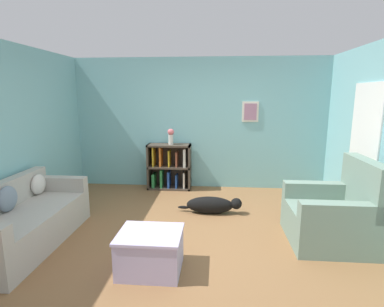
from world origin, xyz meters
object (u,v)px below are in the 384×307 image
object	(u,v)px
couch	(22,222)
coffee_table	(150,250)
bookshelf	(169,167)
dog	(212,205)
recliner_chair	(335,215)
vase	(171,136)

from	to	relation	value
couch	coffee_table	world-z (taller)	couch
bookshelf	coffee_table	world-z (taller)	bookshelf
couch	bookshelf	distance (m)	2.90
couch	dog	size ratio (longest dim) A/B	1.81
bookshelf	dog	size ratio (longest dim) A/B	0.88
couch	dog	xyz separation A→B (m)	(2.37, 1.23, -0.17)
bookshelf	recliner_chair	xyz separation A→B (m)	(2.46, -2.08, -0.07)
bookshelf	dog	distance (m)	1.57
dog	vase	world-z (taller)	vase
bookshelf	coffee_table	size ratio (longest dim) A/B	1.34
bookshelf	vase	world-z (taller)	vase
dog	couch	bearing A→B (deg)	-152.60
dog	bookshelf	bearing A→B (deg)	125.31
couch	recliner_chair	distance (m)	3.97
dog	coffee_table	bearing A→B (deg)	-111.17
couch	vase	distance (m)	3.00
couch	vase	size ratio (longest dim) A/B	5.99
recliner_chair	vase	distance (m)	3.26
vase	couch	bearing A→B (deg)	-121.71
coffee_table	vase	size ratio (longest dim) A/B	2.17
coffee_table	dog	bearing A→B (deg)	68.83
recliner_chair	vase	bearing A→B (deg)	139.66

